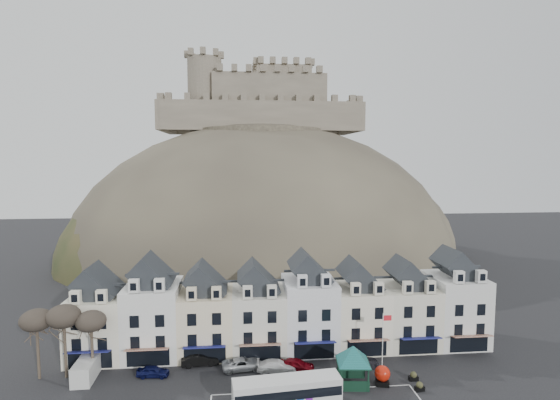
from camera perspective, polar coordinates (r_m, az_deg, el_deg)
The scene contains 19 objects.
townhouse_terrace at distance 59.86m, azimuth 0.67°, elevation -14.09°, with size 54.40×9.35×11.80m.
castle_hill at distance 112.17m, azimuth -1.70°, elevation -7.50°, with size 100.00×76.00×68.00m.
castle at distance 117.14m, azimuth -2.36°, elevation 12.78°, with size 50.20×22.20×22.00m.
tree_left_far at distance 58.60m, azimuth -29.22°, elevation -13.59°, with size 3.61×3.61×8.24m.
tree_left_mid at distance 57.37m, azimuth -26.42°, elevation -13.51°, with size 3.78×3.78×8.64m.
tree_left_near at distance 56.62m, azimuth -23.46°, elevation -14.38°, with size 3.43×3.43×7.84m.
bus at distance 48.45m, azimuth 0.92°, elevation -23.72°, with size 11.26×3.63×3.12m.
bus_shelter at distance 52.26m, azimuth 9.53°, elevation -19.29°, with size 7.11×7.11×4.54m.
red_buoy at distance 53.99m, azimuth 13.22°, elevation -21.36°, with size 1.77×1.77×2.16m.
flagpole at distance 55.13m, azimuth 13.35°, elevation -17.29°, with size 1.06×0.11×7.28m.
white_van at distance 58.30m, azimuth -23.97°, elevation -19.58°, with size 2.20×4.89×2.21m.
planter_west at distance 54.00m, azimuth 17.77°, elevation -22.19°, with size 1.12×0.74×1.05m.
planter_east at distance 55.92m, azimuth 17.04°, elevation -21.15°, with size 1.06×0.74×1.05m.
car_navy at distance 56.50m, azimuth -16.25°, elevation -20.70°, with size 1.50×3.73×1.27m, color #0B0F3B.
car_black at distance 57.83m, azimuth -10.41°, elevation -19.79°, with size 1.58×4.54×1.49m, color black.
car_silver at distance 56.23m, azimuth -4.91°, elevation -20.56°, with size 2.28×4.86×1.37m, color #AAAEB2.
car_white at distance 55.57m, azimuth -0.40°, elevation -20.85°, with size 1.97×4.84×1.40m, color white.
car_maroon at distance 55.84m, azimuth 2.14°, elevation -20.69°, with size 1.72×4.27×1.46m, color #64050E.
car_charcoal at distance 57.32m, azimuth 10.59°, elevation -20.10°, with size 1.47×4.20×1.38m, color black.
Camera 1 is at (-5.94, -40.09, 25.39)m, focal length 28.00 mm.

